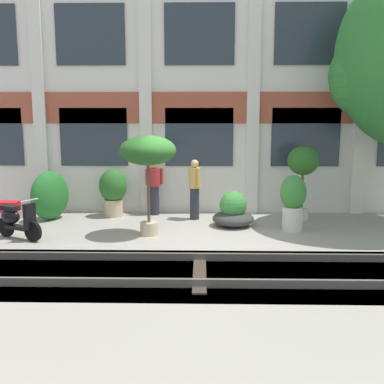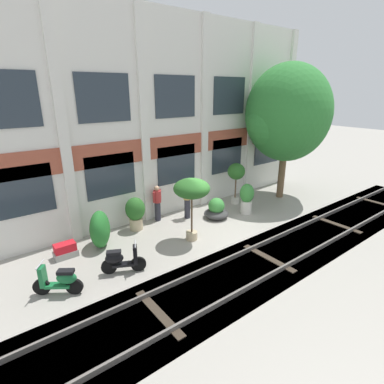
{
  "view_description": "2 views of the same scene",
  "coord_description": "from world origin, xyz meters",
  "px_view_note": "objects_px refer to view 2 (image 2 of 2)",
  "views": [
    {
      "loc": [
        0.08,
        -10.27,
        2.83
      ],
      "look_at": [
        -0.17,
        0.99,
        0.95
      ],
      "focal_mm": 42.0,
      "sensor_mm": 36.0,
      "label": 1
    },
    {
      "loc": [
        -7.41,
        -7.85,
        5.44
      ],
      "look_at": [
        -0.23,
        1.55,
        1.38
      ],
      "focal_mm": 28.0,
      "sensor_mm": 36.0,
      "label": 2
    }
  ],
  "objects_px": {
    "topiary_hedge": "(100,229)",
    "potted_plant_stone_basin": "(135,212)",
    "broadleaf_tree": "(288,115)",
    "resident_by_doorway": "(157,202)",
    "potted_plant_tall_urn": "(236,174)",
    "potted_plant_wide_bowl": "(216,210)",
    "potted_plant_square_trough": "(65,251)",
    "potted_plant_terracotta_small": "(192,191)",
    "potted_plant_fluted_column": "(247,197)",
    "resident_watching_tracks": "(187,199)",
    "scooter_near_curb": "(60,281)",
    "scooter_second_parked": "(121,260)"
  },
  "relations": [
    {
      "from": "broadleaf_tree",
      "to": "scooter_near_curb",
      "type": "relative_size",
      "value": 5.71
    },
    {
      "from": "scooter_near_curb",
      "to": "scooter_second_parked",
      "type": "bearing_deg",
      "value": -146.12
    },
    {
      "from": "potted_plant_tall_urn",
      "to": "potted_plant_fluted_column",
      "type": "bearing_deg",
      "value": -112.05
    },
    {
      "from": "potted_plant_wide_bowl",
      "to": "potted_plant_fluted_column",
      "type": "bearing_deg",
      "value": -16.48
    },
    {
      "from": "broadleaf_tree",
      "to": "topiary_hedge",
      "type": "xyz_separation_m",
      "value": [
        -9.61,
        0.6,
        -3.55
      ]
    },
    {
      "from": "potted_plant_tall_urn",
      "to": "potted_plant_stone_basin",
      "type": "bearing_deg",
      "value": 176.26
    },
    {
      "from": "potted_plant_square_trough",
      "to": "scooter_second_parked",
      "type": "height_order",
      "value": "scooter_second_parked"
    },
    {
      "from": "scooter_near_curb",
      "to": "resident_watching_tracks",
      "type": "distance_m",
      "value": 6.32
    },
    {
      "from": "resident_by_doorway",
      "to": "potted_plant_stone_basin",
      "type": "bearing_deg",
      "value": -101.09
    },
    {
      "from": "potted_plant_terracotta_small",
      "to": "potted_plant_tall_urn",
      "type": "bearing_deg",
      "value": 23.17
    },
    {
      "from": "potted_plant_wide_bowl",
      "to": "potted_plant_square_trough",
      "type": "xyz_separation_m",
      "value": [
        -6.3,
        0.65,
        -0.12
      ]
    },
    {
      "from": "broadleaf_tree",
      "to": "resident_watching_tracks",
      "type": "xyz_separation_m",
      "value": [
        -5.59,
        0.75,
        -3.33
      ]
    },
    {
      "from": "topiary_hedge",
      "to": "resident_watching_tracks",
      "type": "bearing_deg",
      "value": 2.1
    },
    {
      "from": "potted_plant_tall_urn",
      "to": "resident_watching_tracks",
      "type": "relative_size",
      "value": 1.23
    },
    {
      "from": "resident_by_doorway",
      "to": "topiary_hedge",
      "type": "xyz_separation_m",
      "value": [
        -2.84,
        -0.72,
        -0.17
      ]
    },
    {
      "from": "potted_plant_tall_urn",
      "to": "resident_by_doorway",
      "type": "bearing_deg",
      "value": 172.08
    },
    {
      "from": "broadleaf_tree",
      "to": "resident_by_doorway",
      "type": "xyz_separation_m",
      "value": [
        -6.77,
        1.32,
        -3.38
      ]
    },
    {
      "from": "scooter_near_curb",
      "to": "resident_watching_tracks",
      "type": "xyz_separation_m",
      "value": [
        5.95,
        2.1,
        0.46
      ]
    },
    {
      "from": "broadleaf_tree",
      "to": "potted_plant_tall_urn",
      "type": "xyz_separation_m",
      "value": [
        -2.61,
        0.75,
        -2.69
      ]
    },
    {
      "from": "broadleaf_tree",
      "to": "potted_plant_tall_urn",
      "type": "distance_m",
      "value": 3.83
    },
    {
      "from": "scooter_second_parked",
      "to": "potted_plant_wide_bowl",
      "type": "bearing_deg",
      "value": 41.86
    },
    {
      "from": "topiary_hedge",
      "to": "potted_plant_stone_basin",
      "type": "bearing_deg",
      "value": 16.34
    },
    {
      "from": "resident_by_doorway",
      "to": "broadleaf_tree",
      "type": "bearing_deg",
      "value": 56.75
    },
    {
      "from": "potted_plant_terracotta_small",
      "to": "resident_watching_tracks",
      "type": "distance_m",
      "value": 2.31
    },
    {
      "from": "broadleaf_tree",
      "to": "scooter_second_parked",
      "type": "bearing_deg",
      "value": -171.8
    },
    {
      "from": "potted_plant_tall_urn",
      "to": "scooter_near_curb",
      "type": "height_order",
      "value": "potted_plant_tall_urn"
    },
    {
      "from": "potted_plant_terracotta_small",
      "to": "topiary_hedge",
      "type": "bearing_deg",
      "value": 151.54
    },
    {
      "from": "potted_plant_wide_bowl",
      "to": "scooter_near_curb",
      "type": "bearing_deg",
      "value": -169.29
    },
    {
      "from": "potted_plant_square_trough",
      "to": "topiary_hedge",
      "type": "distance_m",
      "value": 1.33
    },
    {
      "from": "broadleaf_tree",
      "to": "resident_by_doorway",
      "type": "bearing_deg",
      "value": 168.94
    },
    {
      "from": "topiary_hedge",
      "to": "potted_plant_terracotta_small",
      "type": "bearing_deg",
      "value": -28.46
    },
    {
      "from": "scooter_near_curb",
      "to": "scooter_second_parked",
      "type": "height_order",
      "value": "same"
    },
    {
      "from": "potted_plant_terracotta_small",
      "to": "topiary_hedge",
      "type": "height_order",
      "value": "potted_plant_terracotta_small"
    },
    {
      "from": "potted_plant_tall_urn",
      "to": "resident_watching_tracks",
      "type": "height_order",
      "value": "potted_plant_tall_urn"
    },
    {
      "from": "potted_plant_wide_bowl",
      "to": "potted_plant_tall_urn",
      "type": "xyz_separation_m",
      "value": [
        1.95,
        0.77,
        1.17
      ]
    },
    {
      "from": "potted_plant_terracotta_small",
      "to": "scooter_near_curb",
      "type": "bearing_deg",
      "value": -175.81
    },
    {
      "from": "potted_plant_square_trough",
      "to": "potted_plant_fluted_column",
      "type": "xyz_separation_m",
      "value": [
        7.76,
        -1.08,
        0.53
      ]
    },
    {
      "from": "potted_plant_wide_bowl",
      "to": "scooter_second_parked",
      "type": "height_order",
      "value": "scooter_second_parked"
    },
    {
      "from": "potted_plant_terracotta_small",
      "to": "scooter_near_curb",
      "type": "distance_m",
      "value": 5.12
    },
    {
      "from": "potted_plant_fluted_column",
      "to": "scooter_second_parked",
      "type": "distance_m",
      "value": 6.7
    },
    {
      "from": "potted_plant_fluted_column",
      "to": "resident_by_doorway",
      "type": "height_order",
      "value": "resident_by_doorway"
    },
    {
      "from": "resident_by_doorway",
      "to": "resident_watching_tracks",
      "type": "distance_m",
      "value": 1.31
    },
    {
      "from": "resident_by_doorway",
      "to": "potted_plant_tall_urn",
      "type": "bearing_deg",
      "value": 59.89
    },
    {
      "from": "potted_plant_fluted_column",
      "to": "resident_by_doorway",
      "type": "distance_m",
      "value": 4.08
    },
    {
      "from": "broadleaf_tree",
      "to": "potted_plant_tall_urn",
      "type": "relative_size",
      "value": 3.25
    },
    {
      "from": "scooter_near_curb",
      "to": "potted_plant_terracotta_small",
      "type": "bearing_deg",
      "value": -140.17
    },
    {
      "from": "scooter_near_curb",
      "to": "scooter_second_parked",
      "type": "relative_size",
      "value": 0.92
    },
    {
      "from": "resident_by_doorway",
      "to": "potted_plant_square_trough",
      "type": "bearing_deg",
      "value": -102.44
    },
    {
      "from": "potted_plant_fluted_column",
      "to": "resident_watching_tracks",
      "type": "xyz_separation_m",
      "value": [
        -2.49,
        1.21,
        0.13
      ]
    },
    {
      "from": "topiary_hedge",
      "to": "broadleaf_tree",
      "type": "bearing_deg",
      "value": -3.6
    }
  ]
}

